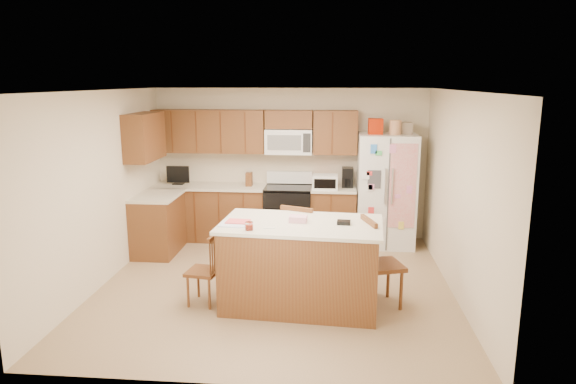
# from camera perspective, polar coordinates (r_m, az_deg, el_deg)

# --- Properties ---
(ground) EXTENTS (4.50, 4.50, 0.00)m
(ground) POSITION_cam_1_polar(r_m,az_deg,el_deg) (6.80, -1.41, -10.35)
(ground) COLOR olive
(ground) RESTS_ON ground
(room_shell) EXTENTS (4.60, 4.60, 2.52)m
(room_shell) POSITION_cam_1_polar(r_m,az_deg,el_deg) (6.39, -1.48, 1.66)
(room_shell) COLOR beige
(room_shell) RESTS_ON ground
(cabinetry) EXTENTS (3.36, 1.56, 2.15)m
(cabinetry) POSITION_cam_1_polar(r_m,az_deg,el_deg) (8.38, -6.75, 0.48)
(cabinetry) COLOR brown
(cabinetry) RESTS_ON ground
(stove) EXTENTS (0.76, 0.65, 1.13)m
(stove) POSITION_cam_1_polar(r_m,az_deg,el_deg) (8.48, 0.04, -2.35)
(stove) COLOR black
(stove) RESTS_ON ground
(refrigerator) EXTENTS (0.90, 0.79, 2.04)m
(refrigerator) POSITION_cam_1_polar(r_m,az_deg,el_deg) (8.33, 10.82, 0.31)
(refrigerator) COLOR white
(refrigerator) RESTS_ON ground
(island) EXTENTS (1.93, 1.21, 1.10)m
(island) POSITION_cam_1_polar(r_m,az_deg,el_deg) (6.08, 1.44, -8.00)
(island) COLOR brown
(island) RESTS_ON ground
(windsor_chair_left) EXTENTS (0.41, 0.42, 0.87)m
(windsor_chair_left) POSITION_cam_1_polar(r_m,az_deg,el_deg) (6.23, -9.22, -8.65)
(windsor_chair_left) COLOR brown
(windsor_chair_left) RESTS_ON ground
(windsor_chair_back) EXTENTS (0.59, 0.57, 1.07)m
(windsor_chair_back) POSITION_cam_1_polar(r_m,az_deg,el_deg) (6.72, 1.52, -6.04)
(windsor_chair_back) COLOR brown
(windsor_chair_back) RESTS_ON ground
(windsor_chair_right) EXTENTS (0.56, 0.57, 1.07)m
(windsor_chair_right) POSITION_cam_1_polar(r_m,az_deg,el_deg) (6.17, 10.20, -7.93)
(windsor_chair_right) COLOR brown
(windsor_chair_right) RESTS_ON ground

